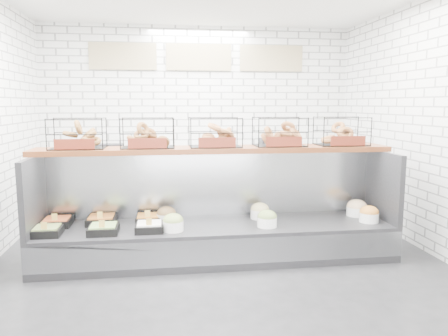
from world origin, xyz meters
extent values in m
plane|color=black|center=(0.00, 0.00, 0.00)|extent=(5.50, 5.50, 0.00)
cube|color=white|center=(0.00, 2.75, 1.50)|extent=(5.00, 0.02, 3.00)
cube|color=white|center=(2.50, 0.00, 1.50)|extent=(0.02, 5.50, 3.00)
cube|color=tan|center=(-1.20, 2.72, 2.50)|extent=(1.05, 0.03, 0.42)
cube|color=tan|center=(0.00, 2.72, 2.50)|extent=(1.05, 0.03, 0.42)
cube|color=tan|center=(1.20, 2.72, 2.50)|extent=(1.05, 0.03, 0.42)
cube|color=black|center=(0.00, 0.30, 0.20)|extent=(4.00, 0.90, 0.40)
cube|color=#93969B|center=(0.00, -0.14, 0.22)|extent=(4.00, 0.03, 0.28)
cube|color=#93969B|center=(0.00, 0.71, 0.80)|extent=(4.00, 0.08, 0.80)
cube|color=black|center=(-1.97, 0.30, 0.80)|extent=(0.06, 0.90, 0.80)
cube|color=black|center=(1.97, 0.30, 0.80)|extent=(0.06, 0.90, 0.80)
cube|color=black|center=(-1.81, 0.11, 0.44)|extent=(0.29, 0.29, 0.08)
cube|color=olive|center=(-1.81, 0.11, 0.48)|extent=(0.24, 0.24, 0.04)
cube|color=gold|center=(-1.81, 0.01, 0.53)|extent=(0.06, 0.01, 0.08)
cube|color=black|center=(-1.79, 0.46, 0.44)|extent=(0.30, 0.30, 0.08)
cube|color=orange|center=(-1.79, 0.46, 0.48)|extent=(0.26, 0.26, 0.04)
cube|color=gold|center=(-1.79, 0.35, 0.53)|extent=(0.06, 0.01, 0.08)
cube|color=black|center=(-1.24, 0.10, 0.44)|extent=(0.31, 0.31, 0.08)
cube|color=#779B4F|center=(-1.24, 0.10, 0.48)|extent=(0.26, 0.26, 0.04)
cube|color=gold|center=(-1.24, -0.01, 0.53)|extent=(0.06, 0.01, 0.08)
cube|color=black|center=(-1.31, 0.49, 0.44)|extent=(0.32, 0.32, 0.08)
cube|color=#C26D29|center=(-1.31, 0.49, 0.48)|extent=(0.27, 0.27, 0.04)
cube|color=gold|center=(-1.31, 0.38, 0.53)|extent=(0.06, 0.01, 0.08)
cube|color=black|center=(-0.76, 0.12, 0.44)|extent=(0.30, 0.30, 0.08)
cube|color=white|center=(-0.76, 0.12, 0.48)|extent=(0.25, 0.25, 0.04)
cube|color=gold|center=(-0.76, 0.01, 0.53)|extent=(0.06, 0.01, 0.08)
cube|color=black|center=(-0.79, 0.46, 0.44)|extent=(0.27, 0.27, 0.08)
cube|color=orange|center=(-0.79, 0.46, 0.48)|extent=(0.23, 0.23, 0.04)
cube|color=gold|center=(-0.79, 0.36, 0.53)|extent=(0.06, 0.01, 0.08)
cylinder|color=white|center=(-0.51, 0.09, 0.46)|extent=(0.22, 0.22, 0.11)
ellipsoid|color=#7F944B|center=(-0.51, 0.09, 0.52)|extent=(0.22, 0.22, 0.15)
cylinder|color=white|center=(-0.58, 0.43, 0.46)|extent=(0.22, 0.22, 0.11)
ellipsoid|color=brown|center=(-0.58, 0.43, 0.52)|extent=(0.22, 0.22, 0.15)
cylinder|color=white|center=(0.53, 0.11, 0.46)|extent=(0.22, 0.22, 0.11)
ellipsoid|color=olive|center=(0.53, 0.11, 0.52)|extent=(0.21, 0.21, 0.15)
cylinder|color=white|center=(0.53, 0.47, 0.46)|extent=(0.22, 0.22, 0.11)
ellipsoid|color=#C7BB7B|center=(0.53, 0.47, 0.52)|extent=(0.22, 0.22, 0.15)
cylinder|color=white|center=(1.75, 0.15, 0.46)|extent=(0.22, 0.22, 0.11)
ellipsoid|color=#C27629|center=(1.75, 0.15, 0.52)|extent=(0.22, 0.22, 0.15)
cylinder|color=white|center=(1.73, 0.44, 0.46)|extent=(0.25, 0.25, 0.11)
ellipsoid|color=#D6AE83|center=(1.73, 0.44, 0.52)|extent=(0.24, 0.24, 0.17)
cube|color=#4D2310|center=(0.00, 0.52, 1.23)|extent=(4.10, 0.50, 0.06)
cube|color=black|center=(-1.53, 0.52, 1.43)|extent=(0.60, 0.38, 0.34)
cube|color=#5B1D10|center=(-1.53, 0.32, 1.33)|extent=(0.42, 0.02, 0.11)
cube|color=black|center=(-0.77, 0.52, 1.43)|extent=(0.60, 0.38, 0.34)
cube|color=#5B1D10|center=(-0.77, 0.32, 1.33)|extent=(0.42, 0.02, 0.11)
cube|color=black|center=(0.00, 0.52, 1.43)|extent=(0.60, 0.38, 0.34)
cube|color=#5B1D10|center=(0.00, 0.32, 1.33)|extent=(0.42, 0.02, 0.11)
cube|color=black|center=(0.77, 0.52, 1.43)|extent=(0.60, 0.38, 0.34)
cube|color=#5B1D10|center=(0.77, 0.32, 1.33)|extent=(0.42, 0.02, 0.11)
cube|color=black|center=(1.53, 0.52, 1.43)|extent=(0.60, 0.38, 0.34)
cube|color=#5B1D10|center=(1.53, 0.32, 1.33)|extent=(0.42, 0.02, 0.11)
cube|color=#93969B|center=(0.00, 2.43, 0.45)|extent=(4.00, 0.60, 0.90)
cube|color=black|center=(-1.41, 2.39, 1.02)|extent=(0.40, 0.30, 0.24)
cube|color=silver|center=(-0.75, 2.47, 0.99)|extent=(0.35, 0.28, 0.18)
cylinder|color=red|center=(0.32, 2.48, 1.01)|extent=(0.09, 0.09, 0.22)
cube|color=black|center=(1.11, 2.41, 1.05)|extent=(0.30, 0.30, 0.30)
camera|label=1|loc=(-0.59, -4.49, 1.75)|focal=35.00mm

